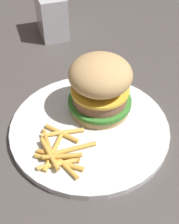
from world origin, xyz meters
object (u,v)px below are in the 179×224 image
napkin_dispenser (52,15)px  plate (90,127)px  sandwich (101,86)px  fries_pile (59,151)px

napkin_dispenser → plate: bearing=-2.8°
plate → sandwich: size_ratio=2.42×
sandwich → napkin_dispenser: (0.28, -0.12, -0.01)m
fries_pile → napkin_dispenser: size_ratio=1.15×
plate → napkin_dispenser: bearing=-29.0°
sandwich → fries_pile: 0.13m
napkin_dispenser → fries_pile: bearing=-11.9°
sandwich → fries_pile: bearing=101.1°
sandwich → fries_pile: size_ratio=0.96×
sandwich → napkin_dispenser: size_ratio=1.11×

